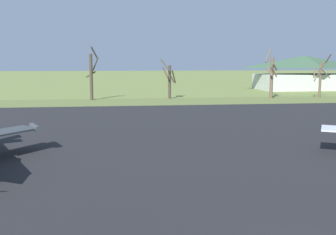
# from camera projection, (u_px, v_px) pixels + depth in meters

# --- Properties ---
(asphalt_apron) EXTENTS (106.28, 61.70, 0.05)m
(asphalt_apron) POSITION_uv_depth(u_px,v_px,m) (200.00, 149.00, 29.98)
(asphalt_apron) COLOR black
(asphalt_apron) RESTS_ON ground
(grass_verge_strip) EXTENTS (166.28, 12.00, 0.06)m
(grass_verge_strip) POSITION_uv_depth(u_px,v_px,m) (156.00, 102.00, 66.14)
(grass_verge_strip) COLOR #5E6C37
(grass_verge_strip) RESTS_ON ground
(bare_tree_far_left) EXTENTS (2.53, 2.84, 9.70)m
(bare_tree_far_left) POSITION_uv_depth(u_px,v_px,m) (92.00, 75.00, 68.49)
(bare_tree_far_left) COLOR #42382D
(bare_tree_far_left) RESTS_ON ground
(bare_tree_left_of_center) EXTENTS (3.08, 2.38, 7.49)m
(bare_tree_left_of_center) POSITION_uv_depth(u_px,v_px,m) (169.00, 80.00, 71.13)
(bare_tree_left_of_center) COLOR #42382D
(bare_tree_left_of_center) RESTS_ON ground
(bare_tree_center) EXTENTS (2.48, 2.55, 9.35)m
(bare_tree_center) POSITION_uv_depth(u_px,v_px,m) (271.00, 75.00, 71.68)
(bare_tree_center) COLOR brown
(bare_tree_center) RESTS_ON ground
(bare_tree_right_of_center) EXTENTS (3.17, 3.19, 8.52)m
(bare_tree_right_of_center) POSITION_uv_depth(u_px,v_px,m) (320.00, 77.00, 72.49)
(bare_tree_right_of_center) COLOR brown
(bare_tree_right_of_center) RESTS_ON ground
(visitor_building) EXTENTS (24.19, 13.25, 8.55)m
(visitor_building) POSITION_uv_depth(u_px,v_px,m) (304.00, 72.00, 95.74)
(visitor_building) COLOR beige
(visitor_building) RESTS_ON ground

